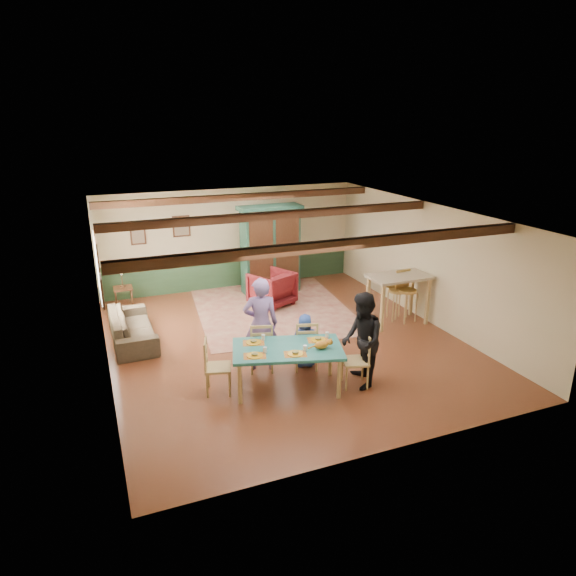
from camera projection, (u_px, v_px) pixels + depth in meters
name	position (u px, v px, depth m)	size (l,w,h in m)	color
floor	(284.00, 341.00, 10.79)	(8.00, 8.00, 0.00)	#572818
wall_back	(230.00, 239.00, 13.88)	(7.00, 0.02, 2.70)	beige
wall_left	(101.00, 303.00, 9.13)	(0.02, 8.00, 2.70)	beige
wall_right	(428.00, 263.00, 11.60)	(0.02, 8.00, 2.70)	beige
ceiling	(284.00, 214.00, 9.93)	(7.00, 8.00, 0.02)	white
wainscot_back	(232.00, 271.00, 14.15)	(6.95, 0.03, 0.90)	#203C24
ceiling_beam_front	(338.00, 245.00, 7.94)	(6.95, 0.16, 0.16)	black
ceiling_beam_mid	(277.00, 215.00, 10.31)	(6.95, 0.16, 0.16)	black
ceiling_beam_back	(240.00, 197.00, 12.60)	(6.95, 0.16, 0.16)	black
window_left	(98.00, 267.00, 10.57)	(0.06, 1.60, 1.30)	white
picture_left_wall	(102.00, 291.00, 8.49)	(0.04, 0.42, 0.52)	gray
picture_back_a	(181.00, 226.00, 13.26)	(0.45, 0.04, 0.55)	gray
picture_back_b	(138.00, 235.00, 12.92)	(0.38, 0.04, 0.48)	gray
dining_table	(288.00, 368.00, 8.81)	(1.85, 1.03, 0.77)	#1F6361
dining_chair_far_left	(261.00, 346.00, 9.44)	(0.43, 0.45, 0.98)	tan
dining_chair_far_right	(306.00, 344.00, 9.52)	(0.43, 0.45, 0.98)	tan
dining_chair_end_left	(218.00, 366.00, 8.67)	(0.43, 0.45, 0.98)	tan
dining_chair_end_right	(355.00, 360.00, 8.89)	(0.43, 0.45, 0.98)	tan
person_man	(261.00, 324.00, 9.39)	(0.65, 0.42, 1.77)	#735B9C
person_woman	(362.00, 341.00, 8.79)	(0.82, 0.64, 1.70)	black
person_child	(305.00, 341.00, 9.59)	(0.50, 0.33, 1.03)	navy
cat	(322.00, 344.00, 8.62)	(0.37, 0.14, 0.19)	orange
place_setting_near_left	(255.00, 353.00, 8.38)	(0.41, 0.31, 0.11)	gold
place_setting_near_center	(295.00, 351.00, 8.44)	(0.41, 0.31, 0.11)	gold
place_setting_far_left	(254.00, 340.00, 8.86)	(0.41, 0.31, 0.11)	gold
place_setting_far_right	(318.00, 337.00, 8.97)	(0.41, 0.31, 0.11)	gold
area_rug	(272.00, 309.00, 12.59)	(3.58, 4.25, 0.01)	#C5AF8F
armoire	(270.00, 250.00, 13.49)	(1.65, 0.66, 2.33)	#16382C
armchair	(272.00, 288.00, 12.75)	(0.92, 0.95, 0.87)	#460E14
sofa	(132.00, 327.00, 10.74)	(2.11, 0.82, 0.62)	#362E22
end_table	(124.00, 298.00, 12.56)	(0.44, 0.44, 0.55)	black
table_lamp	(122.00, 278.00, 12.39)	(0.28, 0.28, 0.50)	beige
counter_table	(398.00, 299.00, 11.59)	(1.37, 0.80, 1.14)	#C2B697
bar_stool_left	(397.00, 296.00, 11.80)	(0.40, 0.44, 1.13)	tan
bar_stool_right	(407.00, 297.00, 11.70)	(0.42, 0.46, 1.18)	tan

